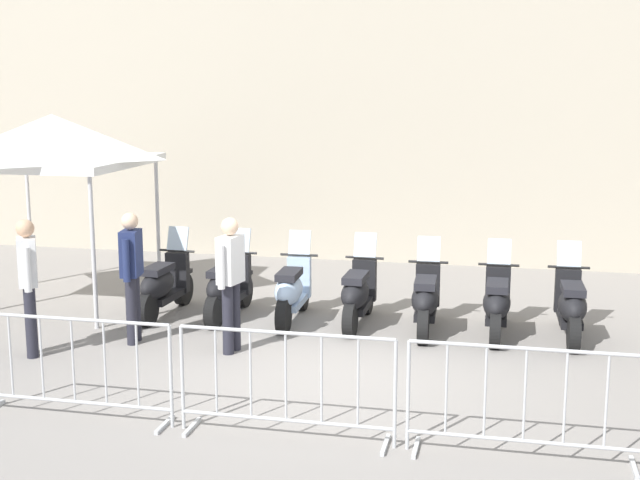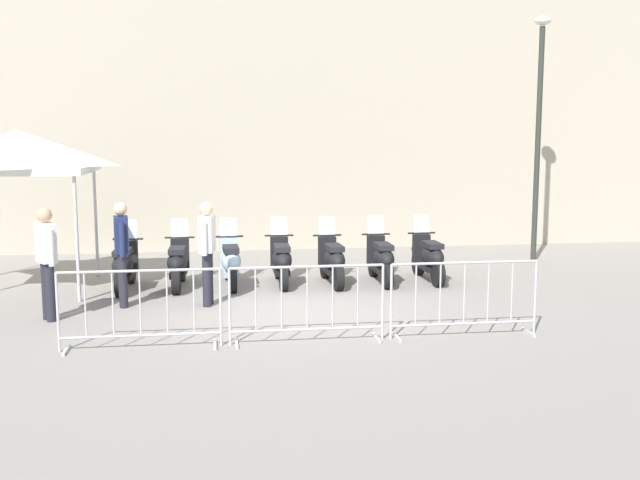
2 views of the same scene
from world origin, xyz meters
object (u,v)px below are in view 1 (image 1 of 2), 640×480
motorcycle_1 (227,288)px  barrier_segment_2 (525,405)px  motorcycle_2 (292,291)px  barrier_segment_1 (286,386)px  officer_near_row_end (231,277)px  officer_by_barriers (132,270)px  canopy_tent (53,141)px  motorcycle_4 (426,300)px  motorcycle_6 (571,307)px  motorcycle_0 (163,286)px  motorcycle_3 (358,295)px  motorcycle_5 (497,304)px  officer_mid_plaza (28,279)px  barrier_segment_0 (73,369)px

motorcycle_1 → barrier_segment_2: size_ratio=0.81×
motorcycle_2 → barrier_segment_1: motorcycle_2 is taller
motorcycle_1 → officer_near_row_end: officer_near_row_end is taller
officer_by_barriers → canopy_tent: size_ratio=0.59×
motorcycle_4 → motorcycle_6: 1.91m
motorcycle_0 → motorcycle_6: bearing=-0.2°
motorcycle_0 → motorcycle_1: same height
motorcycle_4 → officer_by_barriers: (-3.72, -1.23, 0.53)m
motorcycle_3 → motorcycle_4: 0.96m
motorcycle_2 → officer_by_barriers: (-1.81, -1.35, 0.53)m
motorcycle_5 → officer_mid_plaza: bearing=-160.6°
motorcycle_4 → officer_mid_plaza: officer_mid_plaza is taller
motorcycle_1 → officer_by_barriers: 1.68m
barrier_segment_1 → barrier_segment_0: bearing=179.1°
motorcycle_1 → motorcycle_0: bearing=-176.1°
motorcycle_0 → motorcycle_6: same height
motorcycle_3 → officer_by_barriers: officer_by_barriers is taller
motorcycle_0 → barrier_segment_1: (2.80, -3.88, 0.07)m
barrier_segment_2 → motorcycle_4: bearing=107.3°
motorcycle_1 → motorcycle_5: size_ratio=1.00×
motorcycle_1 → barrier_segment_1: motorcycle_1 is taller
motorcycle_4 → motorcycle_6: size_ratio=1.00×
canopy_tent → officer_by_barriers: bearing=-40.5°
officer_by_barriers → barrier_segment_0: bearing=-79.2°
barrier_segment_0 → officer_near_row_end: (0.90, 2.42, 0.46)m
motorcycle_0 → officer_near_row_end: bearing=-43.7°
motorcycle_5 → motorcycle_6: same height
officer_mid_plaza → canopy_tent: canopy_tent is taller
motorcycle_5 → officer_by_barriers: bearing=-165.2°
motorcycle_6 → officer_by_barriers: officer_by_barriers is taller
motorcycle_3 → motorcycle_2: bearing=179.6°
motorcycle_5 → barrier_segment_0: (-4.18, -3.79, 0.07)m
motorcycle_2 → motorcycle_5: bearing=-2.3°
motorcycle_4 → barrier_segment_2: bearing=-72.7°
barrier_segment_1 → officer_by_barriers: 3.77m
motorcycle_6 → officer_by_barriers: (-5.63, -1.27, 0.53)m
barrier_segment_0 → officer_near_row_end: size_ratio=1.23×
motorcycle_0 → motorcycle_3: same height
motorcycle_4 → officer_by_barriers: bearing=-161.7°
motorcycle_0 → officer_near_row_end: officer_near_row_end is taller
motorcycle_2 → barrier_segment_1: (0.89, -3.94, 0.07)m
motorcycle_0 → barrier_segment_1: 4.78m
barrier_segment_2 → officer_by_barriers: officer_by_barriers is taller
motorcycle_0 → officer_mid_plaza: (-0.92, -2.06, 0.53)m
motorcycle_5 → barrier_segment_1: bearing=-117.2°
canopy_tent → barrier_segment_2: bearing=-32.0°
motorcycle_4 → officer_near_row_end: 2.75m
motorcycle_0 → motorcycle_5: bearing=-0.6°
motorcycle_0 → motorcycle_6: 5.73m
motorcycle_5 → barrier_segment_0: size_ratio=0.81×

